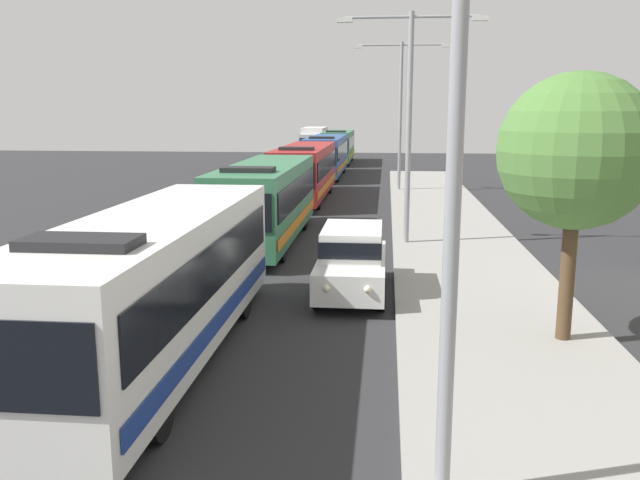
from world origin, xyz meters
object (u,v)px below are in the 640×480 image
object	(u,v)px
bus_rear	(338,146)
streetlamp_far	(401,101)
box_truck_oncoming	(314,141)
bus_middle	(305,170)
streetlamp_mid	(409,106)
white_suv	(352,258)
streetlamp_near	(457,95)
bus_lead	(157,281)
bus_fourth_in_line	(326,155)
roadside_tree	(577,152)
bus_second_in_line	(266,200)

from	to	relation	value
bus_rear	streetlamp_far	xyz separation A→B (m)	(5.40, -21.76, 3.90)
box_truck_oncoming	bus_middle	bearing A→B (deg)	-84.60
streetlamp_far	streetlamp_mid	bearing A→B (deg)	-90.00
white_suv	streetlamp_near	world-z (taller)	streetlamp_near
bus_rear	streetlamp_far	size ratio (longest dim) A/B	1.17
bus_middle	bus_lead	bearing A→B (deg)	-90.00
bus_fourth_in_line	box_truck_oncoming	world-z (taller)	bus_fourth_in_line
bus_rear	white_suv	distance (m)	45.72
bus_fourth_in_line	white_suv	bearing A→B (deg)	-83.54
roadside_tree	bus_fourth_in_line	bearing A→B (deg)	103.26
streetlamp_near	bus_middle	bearing A→B (deg)	100.40
bus_lead	bus_middle	size ratio (longest dim) A/B	0.91
bus_lead	streetlamp_mid	world-z (taller)	streetlamp_mid
streetlamp_far	bus_lead	bearing A→B (deg)	-100.48
streetlamp_mid	roadside_tree	bearing A→B (deg)	-73.33
streetlamp_far	white_suv	bearing A→B (deg)	-94.09
box_truck_oncoming	streetlamp_mid	distance (m)	48.33
streetlamp_mid	bus_second_in_line	bearing A→B (deg)	179.11
streetlamp_mid	bus_middle	bearing A→B (deg)	113.38
bus_rear	roadside_tree	xyz separation A→B (m)	(8.55, -49.19, 2.54)
bus_fourth_in_line	streetlamp_near	bearing A→B (deg)	-82.79
roadside_tree	streetlamp_near	bearing A→B (deg)	-116.18
white_suv	box_truck_oncoming	distance (m)	54.75
bus_second_in_line	roadside_tree	distance (m)	13.85
bus_fourth_in_line	bus_rear	world-z (taller)	same
bus_fourth_in_line	streetlamp_near	xyz separation A→B (m)	(5.40, -42.68, 3.58)
bus_rear	box_truck_oncoming	world-z (taller)	bus_rear
roadside_tree	bus_rear	bearing A→B (deg)	99.86
bus_rear	bus_middle	bearing A→B (deg)	-90.00
streetlamp_near	streetlamp_mid	world-z (taller)	streetlamp_mid
streetlamp_mid	streetlamp_far	bearing A→B (deg)	90.00
streetlamp_far	bus_second_in_line	bearing A→B (deg)	-107.78
bus_second_in_line	bus_rear	size ratio (longest dim) A/B	1.01
streetlamp_far	roadside_tree	bearing A→B (deg)	-83.45
bus_fourth_in_line	white_suv	xyz separation A→B (m)	(3.70, -32.64, -0.66)
bus_lead	streetlamp_mid	bearing A→B (deg)	66.24
bus_lead	white_suv	distance (m)	6.56
bus_fourth_in_line	white_suv	distance (m)	32.86
streetlamp_mid	white_suv	bearing A→B (deg)	-103.87
streetlamp_far	bus_fourth_in_line	bearing A→B (deg)	121.41
bus_rear	roadside_tree	world-z (taller)	roadside_tree
box_truck_oncoming	streetlamp_mid	size ratio (longest dim) A/B	1.01
bus_lead	streetlamp_near	world-z (taller)	streetlamp_near
bus_middle	white_suv	distance (m)	19.73
bus_lead	bus_fourth_in_line	world-z (taller)	same
bus_rear	white_suv	world-z (taller)	bus_rear
streetlamp_near	roadside_tree	size ratio (longest dim) A/B	1.45
bus_second_in_line	streetlamp_near	world-z (taller)	streetlamp_near
bus_middle	bus_rear	bearing A→B (deg)	90.00
bus_lead	bus_second_in_line	distance (m)	12.35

